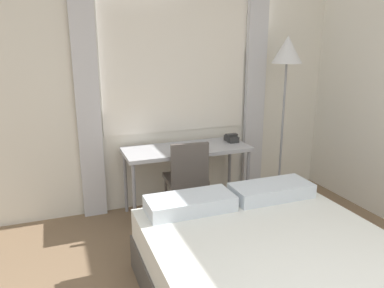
# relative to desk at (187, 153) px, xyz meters

# --- Properties ---
(wall_back_with_window) EXTENTS (5.26, 0.13, 2.70)m
(wall_back_with_window) POSITION_rel_desk_xyz_m (-0.20, 0.34, 0.68)
(wall_back_with_window) COLOR silver
(wall_back_with_window) RESTS_ON ground_plane
(desk) EXTENTS (1.34, 0.53, 0.74)m
(desk) POSITION_rel_desk_xyz_m (0.00, 0.00, 0.00)
(desk) COLOR #B2B2B7
(desk) RESTS_ON ground_plane
(desk_chair) EXTENTS (0.43, 0.43, 0.88)m
(desk_chair) POSITION_rel_desk_xyz_m (-0.08, -0.23, -0.17)
(desk_chair) COLOR #59514C
(desk_chair) RESTS_ON ground_plane
(bed) EXTENTS (1.66, 1.98, 0.64)m
(bed) POSITION_rel_desk_xyz_m (0.03, -1.79, -0.41)
(bed) COLOR #4C4742
(bed) RESTS_ON ground_plane
(standing_lamp) EXTENTS (0.33, 0.33, 1.88)m
(standing_lamp) POSITION_rel_desk_xyz_m (1.12, -0.09, 0.93)
(standing_lamp) COLOR #4C4C51
(standing_lamp) RESTS_ON ground_plane
(telephone) EXTENTS (0.13, 0.17, 0.09)m
(telephone) POSITION_rel_desk_xyz_m (0.56, 0.05, 0.10)
(telephone) COLOR #2D2D2D
(telephone) RESTS_ON desk
(book) EXTENTS (0.23, 0.19, 0.02)m
(book) POSITION_rel_desk_xyz_m (-0.06, -0.06, 0.07)
(book) COLOR #4C4238
(book) RESTS_ON desk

